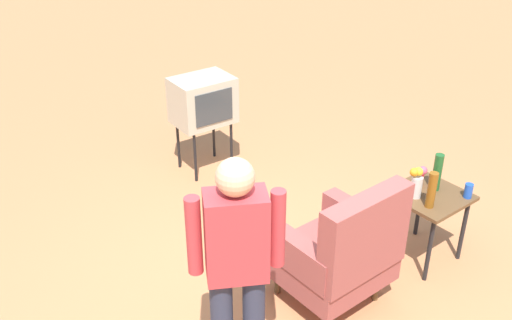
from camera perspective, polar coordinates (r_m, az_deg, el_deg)
The scene contains 10 objects.
ground_plane at distance 4.66m, azimuth 3.11°, elevation -13.59°, with size 60.00×60.00×0.00m, color #C17A4C.
armchair at distance 4.38m, azimuth 8.06°, elevation -8.63°, with size 0.79×0.79×1.06m.
side_table at distance 5.00m, azimuth 16.29°, elevation -4.04°, with size 0.56×0.56×0.62m.
tv_on_stand at distance 6.06m, azimuth -5.16°, elevation 5.69°, with size 0.62×0.48×1.03m.
person_standing at distance 3.51m, azimuth -1.86°, elevation -10.05°, with size 0.51×0.37×1.64m.
bottle_wine_green at distance 4.95m, azimuth 17.12°, elevation -1.14°, with size 0.07×0.07×0.32m, color #1E5623.
bottle_tall_amber at distance 4.71m, azimuth 16.62°, elevation -2.80°, with size 0.07×0.07×0.30m, color brown.
soda_can_blue at distance 4.97m, azimuth 19.85°, elevation -2.82°, with size 0.07×0.07×0.12m, color blue.
soda_can_red at distance 5.03m, azimuth 15.54°, elevation -1.73°, with size 0.07×0.07×0.12m, color red.
flower_vase at distance 4.81m, azimuth 15.33°, elevation -1.93°, with size 0.14×0.10×0.27m.
Camera 1 is at (2.33, 2.56, 3.13)m, focal length 41.37 mm.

